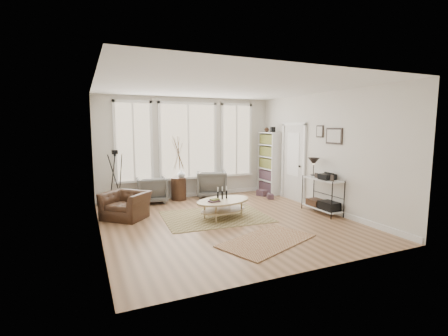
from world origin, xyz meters
name	(u,v)px	position (x,y,z in m)	size (l,w,h in m)	color
room	(227,157)	(0.02, 0.03, 1.43)	(5.50, 5.54, 2.90)	#A07652
bay_window	(188,143)	(0.00, 2.71, 1.61)	(4.14, 0.12, 2.24)	#D4B886
door	(293,161)	(2.57, 1.15, 1.12)	(0.09, 1.06, 2.22)	silver
bookcase	(269,163)	(2.44, 2.23, 0.96)	(0.31, 0.85, 2.06)	white
low_shelf	(322,192)	(2.38, -0.30, 0.51)	(0.38, 1.08, 1.30)	white
wall_art	(330,135)	(2.58, -0.27, 1.88)	(0.04, 0.88, 0.44)	black
rug_main	(215,217)	(-0.10, 0.41, 0.01)	(2.34, 1.75, 0.01)	brown
rug_runner	(267,241)	(0.15, -1.45, 0.01)	(1.77, 0.98, 0.01)	brown
coffee_table	(223,204)	(0.02, 0.25, 0.33)	(1.51, 1.17, 0.61)	tan
armchair_left	(152,190)	(-1.16, 2.43, 0.36)	(0.76, 0.78, 0.71)	#5E5E5A
armchair_right	(212,184)	(0.61, 2.44, 0.40)	(0.85, 0.87, 0.79)	#5E5E5A
side_table	(178,170)	(-0.39, 2.45, 0.86)	(0.42, 0.42, 1.78)	#3B2418
vase	(181,173)	(-0.30, 2.45, 0.75)	(0.22, 0.22, 0.23)	silver
accent_chair	(126,205)	(-2.00, 1.12, 0.30)	(0.93, 0.81, 0.60)	#3B2418
tripod_camera	(116,181)	(-2.08, 2.31, 0.68)	(0.52, 0.52, 1.48)	black
book_stack_near	(262,193)	(2.05, 1.97, 0.09)	(0.22, 0.28, 0.18)	brown
book_stack_far	(270,197)	(2.05, 1.50, 0.07)	(0.17, 0.21, 0.14)	brown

